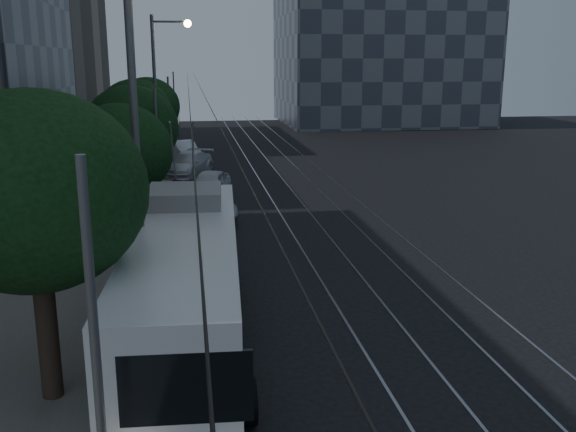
# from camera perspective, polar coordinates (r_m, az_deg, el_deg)

# --- Properties ---
(ground) EXTENTS (120.00, 120.00, 0.00)m
(ground) POSITION_cam_1_polar(r_m,az_deg,el_deg) (20.23, 2.96, -7.10)
(ground) COLOR black
(ground) RESTS_ON ground
(sidewalk) EXTENTS (5.00, 90.00, 0.15)m
(sidewalk) POSITION_cam_1_polar(r_m,az_deg,el_deg) (39.32, -13.89, 2.90)
(sidewalk) COLOR slate
(sidewalk) RESTS_ON ground
(tram_rails) EXTENTS (4.52, 90.00, 0.02)m
(tram_rails) POSITION_cam_1_polar(r_m,az_deg,el_deg) (39.69, 0.66, 3.30)
(tram_rails) COLOR gray
(tram_rails) RESTS_ON ground
(overhead_wires) EXTENTS (2.23, 90.00, 6.00)m
(overhead_wires) POSITION_cam_1_polar(r_m,az_deg,el_deg) (38.70, -10.42, 7.99)
(overhead_wires) COLOR black
(overhead_wires) RESTS_ON ground
(building_distant_right) EXTENTS (22.00, 18.00, 24.00)m
(building_distant_right) POSITION_cam_1_polar(r_m,az_deg,el_deg) (76.85, 8.17, 17.18)
(building_distant_right) COLOR #3E424F
(building_distant_right) RESTS_ON ground
(trolleybus) EXTENTS (3.16, 12.14, 5.63)m
(trolleybus) POSITION_cam_1_polar(r_m,az_deg,el_deg) (16.51, -8.99, -6.00)
(trolleybus) COLOR silver
(trolleybus) RESTS_ON ground
(pickup_silver) EXTENTS (3.65, 5.87, 1.51)m
(pickup_silver) POSITION_cam_1_polar(r_m,az_deg,el_deg) (29.91, -7.83, 1.18)
(pickup_silver) COLOR #A0A4A8
(pickup_silver) RESTS_ON ground
(car_white_a) EXTENTS (2.86, 4.74, 1.51)m
(car_white_a) POSITION_cam_1_polar(r_m,az_deg,el_deg) (33.99, -7.04, 2.71)
(car_white_a) COLOR silver
(car_white_a) RESTS_ON ground
(car_white_b) EXTENTS (3.85, 5.47, 1.47)m
(car_white_b) POSITION_cam_1_polar(r_m,az_deg,el_deg) (41.37, -8.93, 4.59)
(car_white_b) COLOR silver
(car_white_b) RESTS_ON ground
(car_white_c) EXTENTS (2.61, 4.50, 1.40)m
(car_white_c) POSITION_cam_1_polar(r_m,az_deg,el_deg) (47.95, -9.21, 5.77)
(car_white_c) COLOR white
(car_white_c) RESTS_ON ground
(car_white_d) EXTENTS (2.11, 3.97, 1.29)m
(car_white_d) POSITION_cam_1_polar(r_m,az_deg,el_deg) (48.68, -9.19, 5.82)
(car_white_d) COLOR #BCBCC1
(car_white_d) RESTS_ON ground
(tree_0) EXTENTS (4.52, 4.52, 6.68)m
(tree_0) POSITION_cam_1_polar(r_m,az_deg,el_deg) (13.73, -21.64, 1.99)
(tree_0) COLOR black
(tree_0) RESTS_ON ground
(tree_1) EXTENTS (3.98, 3.98, 5.65)m
(tree_1) POSITION_cam_1_polar(r_m,az_deg,el_deg) (24.87, -14.75, 5.53)
(tree_1) COLOR black
(tree_1) RESTS_ON ground
(tree_2) EXTENTS (4.29, 4.29, 6.09)m
(tree_2) POSITION_cam_1_polar(r_m,az_deg,el_deg) (30.46, -13.74, 7.60)
(tree_2) COLOR black
(tree_2) RESTS_ON ground
(tree_3) EXTENTS (4.31, 4.31, 6.11)m
(tree_3) POSITION_cam_1_polar(r_m,az_deg,el_deg) (39.45, -13.41, 8.94)
(tree_3) COLOR black
(tree_3) RESTS_ON ground
(tree_4) EXTENTS (4.16, 4.16, 6.12)m
(tree_4) POSITION_cam_1_polar(r_m,az_deg,el_deg) (42.95, -12.39, 9.46)
(tree_4) COLOR black
(tree_4) RESTS_ON ground
(tree_5) EXTENTS (3.85, 3.85, 5.76)m
(tree_5) POSITION_cam_1_polar(r_m,az_deg,el_deg) (54.55, -12.20, 10.07)
(tree_5) COLOR black
(tree_5) RESTS_ON ground
(streetlamp_near) EXTENTS (2.40, 0.44, 9.92)m
(streetlamp_near) POSITION_cam_1_polar(r_m,az_deg,el_deg) (16.04, -12.05, 9.12)
(streetlamp_near) COLOR #5E5E60
(streetlamp_near) RESTS_ON ground
(streetlamp_far) EXTENTS (2.36, 0.44, 9.72)m
(streetlamp_far) POSITION_cam_1_polar(r_m,az_deg,el_deg) (39.38, -11.16, 11.56)
(streetlamp_far) COLOR #5E5E60
(streetlamp_far) RESTS_ON ground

